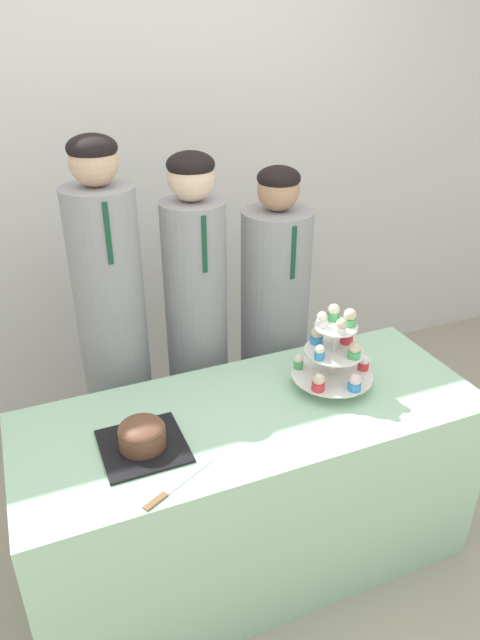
{
  "coord_description": "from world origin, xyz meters",
  "views": [
    {
      "loc": [
        -0.67,
        -1.15,
        1.94
      ],
      "look_at": [
        -0.04,
        0.35,
        1.08
      ],
      "focal_mm": 32.0,
      "sensor_mm": 36.0,
      "label": 1
    }
  ],
  "objects_px": {
    "cake_knife": "(168,492)",
    "student_0": "(115,349)",
    "student_2": "(274,336)",
    "cupcake_stand": "(335,351)",
    "round_cake": "(142,436)",
    "student_1": "(197,340)"
  },
  "relations": [
    {
      "from": "student_0",
      "to": "cupcake_stand",
      "type": "bearing_deg",
      "value": -36.0
    },
    {
      "from": "student_0",
      "to": "round_cake",
      "type": "bearing_deg",
      "value": -93.57
    },
    {
      "from": "cake_knife",
      "to": "student_1",
      "type": "distance_m",
      "value": 0.88
    },
    {
      "from": "round_cake",
      "to": "cake_knife",
      "type": "relative_size",
      "value": 1.06
    },
    {
      "from": "round_cake",
      "to": "cupcake_stand",
      "type": "distance_m",
      "value": 0.75
    },
    {
      "from": "student_1",
      "to": "student_2",
      "type": "relative_size",
      "value": 1.06
    },
    {
      "from": "cake_knife",
      "to": "student_1",
      "type": "bearing_deg",
      "value": 38.49
    },
    {
      "from": "round_cake",
      "to": "cupcake_stand",
      "type": "relative_size",
      "value": 0.84
    },
    {
      "from": "student_0",
      "to": "cake_knife",
      "type": "bearing_deg",
      "value": -91.33
    },
    {
      "from": "cupcake_stand",
      "to": "student_2",
      "type": "bearing_deg",
      "value": 89.15
    },
    {
      "from": "cake_knife",
      "to": "student_0",
      "type": "xyz_separation_m",
      "value": [
        0.02,
        0.8,
        0.04
      ]
    },
    {
      "from": "round_cake",
      "to": "student_1",
      "type": "bearing_deg",
      "value": 56.62
    },
    {
      "from": "round_cake",
      "to": "student_2",
      "type": "relative_size",
      "value": 0.18
    },
    {
      "from": "round_cake",
      "to": "student_2",
      "type": "bearing_deg",
      "value": 37.97
    },
    {
      "from": "round_cake",
      "to": "student_0",
      "type": "height_order",
      "value": "student_0"
    },
    {
      "from": "round_cake",
      "to": "student_2",
      "type": "xyz_separation_m",
      "value": [
        0.75,
        0.58,
        -0.1
      ]
    },
    {
      "from": "cupcake_stand",
      "to": "student_0",
      "type": "height_order",
      "value": "student_0"
    },
    {
      "from": "student_2",
      "to": "round_cake",
      "type": "bearing_deg",
      "value": -142.03
    },
    {
      "from": "cupcake_stand",
      "to": "cake_knife",
      "type": "bearing_deg",
      "value": -157.82
    },
    {
      "from": "round_cake",
      "to": "student_2",
      "type": "height_order",
      "value": "student_2"
    },
    {
      "from": "student_2",
      "to": "cake_knife",
      "type": "bearing_deg",
      "value": -132.18
    },
    {
      "from": "cake_knife",
      "to": "student_0",
      "type": "relative_size",
      "value": 0.16
    }
  ]
}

